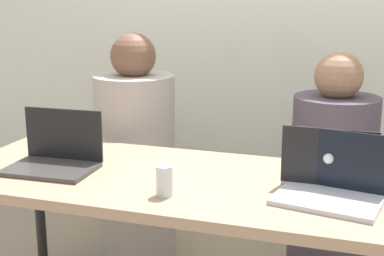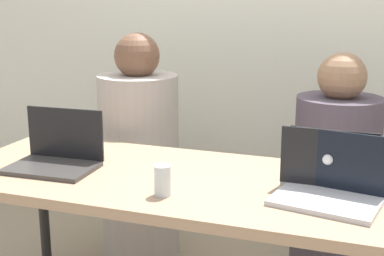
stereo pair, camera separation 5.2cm
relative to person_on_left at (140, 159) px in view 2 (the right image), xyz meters
The scene contains 8 objects.
back_wall 1.12m from the person_on_left, 50.04° to the left, with size 4.92×0.10×2.63m, color silver.
desk 0.86m from the person_on_left, 52.80° to the right, with size 1.89×0.74×0.72m.
person_on_left is the anchor object (origin of this frame).
person_on_right 1.03m from the person_on_left, ahead, with size 0.46×0.46×1.15m.
laptop_front_left 0.77m from the person_on_left, 92.10° to the right, with size 0.35×0.28×0.23m.
laptop_front_right 1.31m from the person_on_left, 34.82° to the right, with size 0.39×0.30×0.23m.
laptop_back_right 1.21m from the person_on_left, 28.76° to the right, with size 0.34×0.27×0.23m.
water_glass_center 1.04m from the person_on_left, 60.27° to the right, with size 0.06×0.06×0.11m.
Camera 2 is at (0.67, -1.84, 1.40)m, focal length 50.00 mm.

